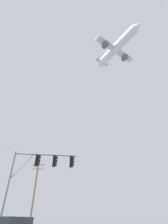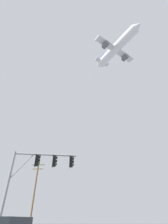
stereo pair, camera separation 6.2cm
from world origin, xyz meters
name	(u,v)px [view 1 (the left image)]	position (x,y,z in m)	size (l,w,h in m)	color
signal_pole_near	(37,170)	(-3.58, 7.06, 4.90)	(5.25, 1.21, 6.37)	gray
utility_pole	(34,191)	(-8.65, 22.13, 5.32)	(2.20, 0.28, 10.03)	brown
airplane	(116,48)	(9.65, 28.34, 49.07)	(14.49, 17.45, 5.51)	white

